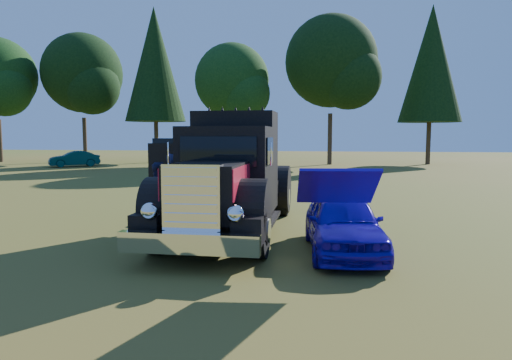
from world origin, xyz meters
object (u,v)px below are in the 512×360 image
object	(u,v)px
diamond_t_truck	(229,182)
spectator_far	(161,199)
spectator_near	(176,192)
distant_teal_car	(74,159)
hotrod_coupe	(343,223)

from	to	relation	value
diamond_t_truck	spectator_far	xyz separation A→B (m)	(-1.59, -0.34, -0.40)
diamond_t_truck	spectator_far	size ratio (longest dim) A/B	4.07
spectator_near	spectator_far	distance (m)	0.58
diamond_t_truck	distant_teal_car	world-z (taller)	diamond_t_truck
hotrod_coupe	spectator_far	bearing A→B (deg)	166.04
spectator_near	spectator_far	xyz separation A→B (m)	(-0.20, -0.54, -0.10)
diamond_t_truck	spectator_far	world-z (taller)	diamond_t_truck
hotrod_coupe	distant_teal_car	size ratio (longest dim) A/B	1.13
hotrod_coupe	distant_teal_car	bearing A→B (deg)	130.28
diamond_t_truck	distant_teal_car	xyz separation A→B (m)	(-16.61, 21.37, -0.68)
spectator_near	distant_teal_car	distance (m)	26.09
diamond_t_truck	hotrod_coupe	world-z (taller)	diamond_t_truck
hotrod_coupe	spectator_far	distance (m)	4.42
hotrod_coupe	spectator_near	size ratio (longest dim) A/B	2.08
hotrod_coupe	distant_teal_car	world-z (taller)	hotrod_coupe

